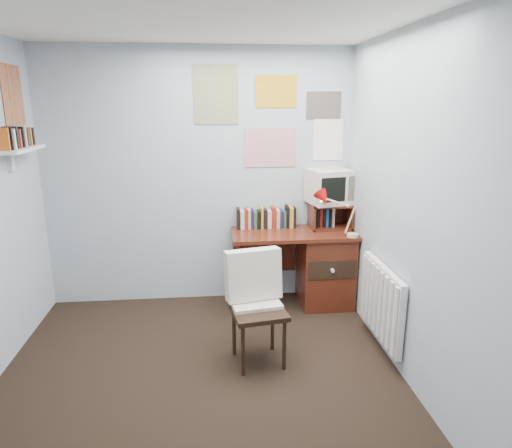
{
  "coord_description": "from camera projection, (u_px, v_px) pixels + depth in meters",
  "views": [
    {
      "loc": [
        0.1,
        -2.73,
        1.99
      ],
      "look_at": [
        0.48,
        0.93,
        1.0
      ],
      "focal_mm": 32.0,
      "sensor_mm": 36.0,
      "label": 1
    }
  ],
  "objects": [
    {
      "name": "ground",
      "position": [
        201.0,
        401.0,
        3.12
      ],
      "size": [
        3.5,
        3.5,
        0.0
      ],
      "primitive_type": "plane",
      "color": "black",
      "rests_on": "ground"
    },
    {
      "name": "book_row",
      "position": [
        267.0,
        217.0,
        4.56
      ],
      "size": [
        0.6,
        0.14,
        0.22
      ],
      "primitive_type": "cube",
      "color": "#532013",
      "rests_on": "desk"
    },
    {
      "name": "desk",
      "position": [
        319.0,
        265.0,
        4.56
      ],
      "size": [
        1.2,
        0.55,
        0.76
      ],
      "color": "#532013",
      "rests_on": "ground"
    },
    {
      "name": "back_wall",
      "position": [
        199.0,
        179.0,
        4.48
      ],
      "size": [
        3.0,
        0.02,
        2.5
      ],
      "primitive_type": "cube",
      "color": "#AAB6C3",
      "rests_on": "ground"
    },
    {
      "name": "tv_riser",
      "position": [
        330.0,
        216.0,
        4.55
      ],
      "size": [
        0.4,
        0.3,
        0.25
      ],
      "primitive_type": "cube",
      "color": "#532013",
      "rests_on": "desk"
    },
    {
      "name": "desk_lamp",
      "position": [
        354.0,
        217.0,
        4.23
      ],
      "size": [
        0.28,
        0.24,
        0.38
      ],
      "primitive_type": "cube",
      "rotation": [
        0.0,
        0.0,
        0.04
      ],
      "color": "#BA0F0C",
      "rests_on": "desk"
    },
    {
      "name": "ceiling",
      "position": [
        186.0,
        4.0,
        2.47
      ],
      "size": [
        3.0,
        3.5,
        0.02
      ],
      "primitive_type": "cube",
      "color": "white",
      "rests_on": "back_wall"
    },
    {
      "name": "posters_left",
      "position": [
        0.0,
        100.0,
        3.51
      ],
      "size": [
        0.01,
        0.7,
        0.6
      ],
      "primitive_type": "cube",
      "color": "white",
      "rests_on": "left_wall"
    },
    {
      "name": "radiator",
      "position": [
        381.0,
        302.0,
        3.69
      ],
      "size": [
        0.09,
        0.8,
        0.6
      ],
      "primitive_type": "cube",
      "color": "white",
      "rests_on": "right_wall"
    },
    {
      "name": "right_wall",
      "position": [
        428.0,
        219.0,
        2.95
      ],
      "size": [
        0.02,
        3.5,
        2.5
      ],
      "primitive_type": "cube",
      "color": "#AAB6C3",
      "rests_on": "ground"
    },
    {
      "name": "desk_chair",
      "position": [
        259.0,
        312.0,
        3.49
      ],
      "size": [
        0.5,
        0.48,
        0.85
      ],
      "primitive_type": "cube",
      "rotation": [
        0.0,
        0.0,
        0.16
      ],
      "color": "black",
      "rests_on": "ground"
    },
    {
      "name": "posters_back",
      "position": [
        270.0,
        116.0,
        4.39
      ],
      "size": [
        1.2,
        0.01,
        0.9
      ],
      "primitive_type": "cube",
      "color": "white",
      "rests_on": "back_wall"
    },
    {
      "name": "wall_shelf",
      "position": [
        19.0,
        149.0,
        3.62
      ],
      "size": [
        0.2,
        0.62,
        0.24
      ],
      "primitive_type": "cube",
      "color": "white",
      "rests_on": "left_wall"
    },
    {
      "name": "crt_tv",
      "position": [
        329.0,
        185.0,
        4.49
      ],
      "size": [
        0.45,
        0.43,
        0.37
      ],
      "primitive_type": "cube",
      "rotation": [
        0.0,
        0.0,
        0.22
      ],
      "color": "beige",
      "rests_on": "tv_riser"
    }
  ]
}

